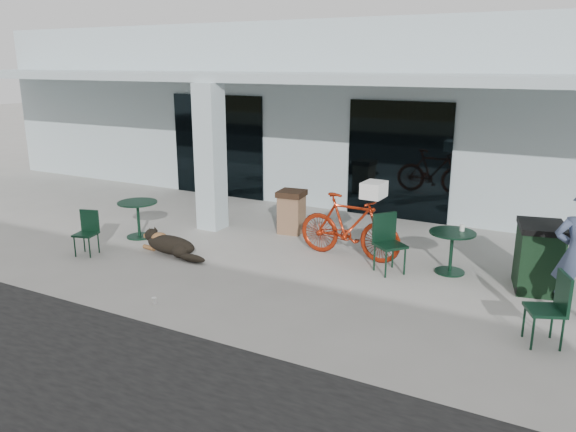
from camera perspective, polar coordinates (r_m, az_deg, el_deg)
The scene contains 18 objects.
ground at distance 9.89m, azimuth -8.33°, elevation -5.68°, with size 80.00×80.00×0.00m, color #A9A69F.
building at distance 16.87m, azimuth 9.02°, elevation 10.84°, with size 22.00×7.00×4.50m, color silver.
storefront_glass_left at distance 15.31m, azimuth -7.14°, elevation 7.07°, with size 2.80×0.06×2.70m, color black.
storefront_glass_right at distance 13.10m, azimuth 11.13°, elevation 5.51°, with size 2.40×0.06×2.70m, color black.
column at distance 12.14m, azimuth -7.89°, elevation 5.90°, with size 0.50×0.50×3.12m, color silver.
overhang at distance 12.31m, azimuth 1.33°, elevation 13.89°, with size 22.00×2.80×0.18m, color silver.
bicycle at distance 10.40m, azimuth 6.25°, elevation -1.06°, with size 0.57×2.00×1.20m, color #97230C.
laundry_basket at distance 10.04m, azimuth 8.72°, elevation 2.65°, with size 0.48×0.36×0.28m, color white.
dog at distance 10.84m, azimuth -11.81°, elevation -2.79°, with size 1.25×0.42×0.42m, color black, non-canonical shape.
cup_near_dog at distance 8.80m, azimuth -13.44°, elevation -8.36°, with size 0.08×0.08×0.10m, color white.
cafe_table_near at distance 12.01m, azimuth -14.95°, elevation -0.35°, with size 0.81×0.81×0.76m, color #113321, non-canonical shape.
cafe_chair_near at distance 11.19m, azimuth -19.87°, elevation -1.69°, with size 0.38×0.41×0.84m, color #113321, non-canonical shape.
cafe_table_far at distance 10.06m, azimuth 16.24°, elevation -3.56°, with size 0.79×0.79×0.74m, color #113321, non-canonical shape.
cafe_chair_far_a at distance 9.77m, azimuth 10.33°, elevation -2.86°, with size 0.46×0.51×1.02m, color #113321, non-canonical shape.
cafe_chair_far_b at distance 7.95m, azimuth 24.64°, elevation -8.59°, with size 0.44×0.48×0.97m, color #113321, non-canonical shape.
cup_on_table at distance 10.03m, azimuth 17.27°, elevation -1.15°, with size 0.08×0.08×0.11m, color white.
trash_receptacle at distance 11.90m, azimuth 0.36°, elevation 0.43°, with size 0.54×0.54×0.92m, color brown, non-canonical shape.
wheeled_bin at distance 9.74m, azimuth 24.10°, elevation -3.83°, with size 0.67×0.86×1.09m, color black, non-canonical shape.
Camera 1 is at (5.58, -7.37, 3.52)m, focal length 35.00 mm.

